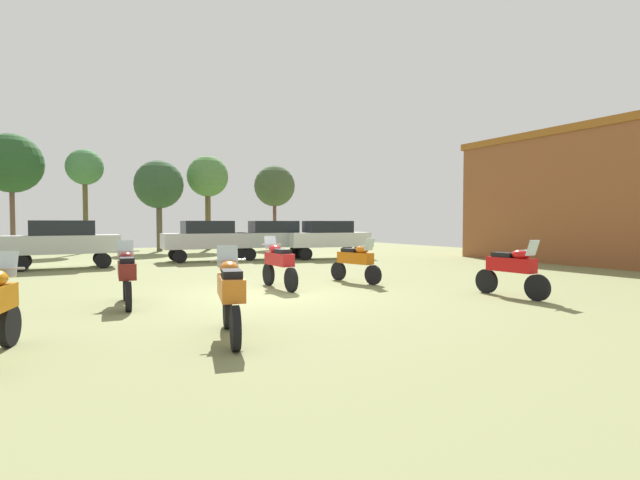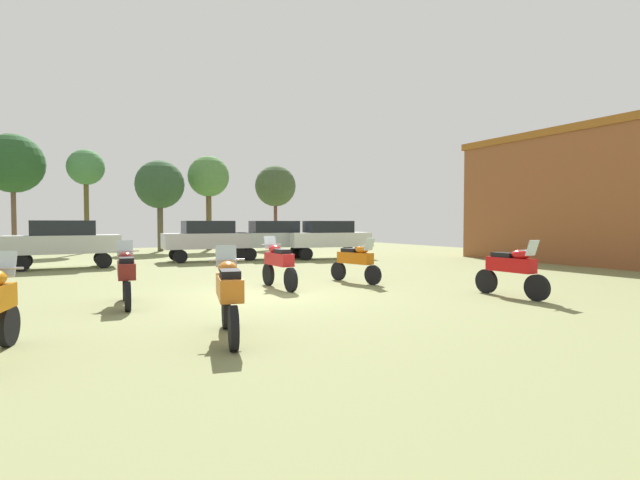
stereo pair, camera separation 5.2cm
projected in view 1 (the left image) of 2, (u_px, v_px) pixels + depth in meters
ground_plane at (267, 295)px, 12.27m from camera, size 44.00×52.00×0.02m
motorcycle_1 at (231, 293)px, 7.66m from camera, size 0.75×2.17×1.51m
motorcycle_2 at (279, 263)px, 13.47m from camera, size 0.62×2.26×1.51m
motorcycle_5 at (127, 274)px, 10.70m from camera, size 0.62×2.21×1.48m
motorcycle_7 at (512, 269)px, 11.91m from camera, size 0.62×2.15×1.49m
motorcycle_8 at (356, 260)px, 14.80m from camera, size 0.74×2.09×1.44m
car_1 at (273, 237)px, 24.56m from camera, size 4.49×2.31×2.00m
car_2 at (63, 240)px, 19.36m from camera, size 4.31×1.82×2.00m
car_3 at (207, 238)px, 23.13m from camera, size 4.39×2.02×2.00m
car_5 at (328, 237)px, 24.77m from camera, size 4.53×2.44×2.00m
tree_2 at (159, 185)px, 30.87m from camera, size 3.19×3.19×6.04m
tree_3 at (11, 164)px, 27.67m from camera, size 3.50×3.50×7.20m
tree_6 at (208, 177)px, 32.68m from camera, size 2.86×2.86×6.60m
tree_7 at (85, 169)px, 29.14m from camera, size 2.22×2.22×6.51m
tree_8 at (275, 186)px, 35.14m from camera, size 3.08×3.08×6.22m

